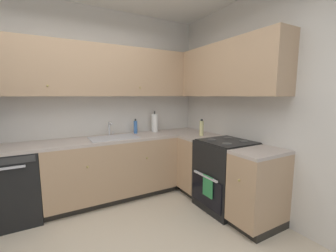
# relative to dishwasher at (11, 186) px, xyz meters

# --- Properties ---
(wall_back) EXTENTS (3.96, 0.05, 2.69)m
(wall_back) POSITION_rel_dishwasher_xyz_m (0.75, 0.33, 0.92)
(wall_back) COLOR silver
(wall_back) RESTS_ON ground_plane
(wall_right) EXTENTS (0.05, 3.57, 2.69)m
(wall_right) POSITION_rel_dishwasher_xyz_m (2.71, -1.43, 0.92)
(wall_right) COLOR silver
(wall_right) RESTS_ON ground_plane
(dishwasher) EXTENTS (0.60, 0.63, 0.85)m
(dishwasher) POSITION_rel_dishwasher_xyz_m (0.00, 0.00, 0.00)
(dishwasher) COLOR black
(dishwasher) RESTS_ON ground_plane
(lower_cabinets_back) EXTENTS (1.78, 0.62, 0.85)m
(lower_cabinets_back) POSITION_rel_dishwasher_xyz_m (1.20, 0.00, 0.00)
(lower_cabinets_back) COLOR tan
(lower_cabinets_back) RESTS_ON ground_plane
(countertop_back) EXTENTS (2.99, 0.60, 0.03)m
(countertop_back) POSITION_rel_dishwasher_xyz_m (1.19, 0.00, 0.44)
(countertop_back) COLOR #B7A89E
(countertop_back) RESTS_ON lower_cabinets_back
(lower_cabinets_right) EXTENTS (0.62, 1.41, 0.85)m
(lower_cabinets_right) POSITION_rel_dishwasher_xyz_m (2.39, -1.01, 0.00)
(lower_cabinets_right) COLOR tan
(lower_cabinets_right) RESTS_ON ground_plane
(countertop_right) EXTENTS (0.60, 1.41, 0.03)m
(countertop_right) POSITION_rel_dishwasher_xyz_m (2.39, -1.01, 0.44)
(countertop_right) COLOR #B7A89E
(countertop_right) RESTS_ON lower_cabinets_right
(oven_range) EXTENTS (0.68, 0.62, 1.03)m
(oven_range) POSITION_rel_dishwasher_xyz_m (2.40, -1.00, 0.02)
(oven_range) COLOR black
(oven_range) RESTS_ON ground_plane
(upper_cabinets_back) EXTENTS (2.67, 0.34, 0.69)m
(upper_cabinets_back) POSITION_rel_dishwasher_xyz_m (1.03, 0.14, 1.38)
(upper_cabinets_back) COLOR tan
(upper_cabinets_right) EXTENTS (0.32, 1.96, 0.69)m
(upper_cabinets_right) POSITION_rel_dishwasher_xyz_m (2.53, -0.68, 1.38)
(upper_cabinets_right) COLOR tan
(sink) EXTENTS (0.65, 0.40, 0.10)m
(sink) POSITION_rel_dishwasher_xyz_m (1.21, -0.03, 0.42)
(sink) COLOR #B7B7BC
(sink) RESTS_ON countertop_back
(faucet) EXTENTS (0.07, 0.16, 0.20)m
(faucet) POSITION_rel_dishwasher_xyz_m (1.22, 0.18, 0.58)
(faucet) COLOR silver
(faucet) RESTS_ON countertop_back
(soap_bottle) EXTENTS (0.06, 0.06, 0.23)m
(soap_bottle) POSITION_rel_dishwasher_xyz_m (1.62, 0.18, 0.56)
(soap_bottle) COLOR #3F72BF
(soap_bottle) RESTS_ON countertop_back
(paper_towel_roll) EXTENTS (0.11, 0.11, 0.35)m
(paper_towel_roll) POSITION_rel_dishwasher_xyz_m (1.94, 0.16, 0.60)
(paper_towel_roll) COLOR white
(paper_towel_roll) RESTS_ON countertop_back
(oil_bottle) EXTENTS (0.06, 0.06, 0.24)m
(oil_bottle) POSITION_rel_dishwasher_xyz_m (2.39, -0.49, 0.57)
(oil_bottle) COLOR beige
(oil_bottle) RESTS_ON countertop_right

